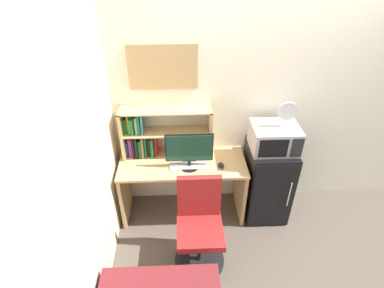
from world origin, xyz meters
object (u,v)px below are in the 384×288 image
(keyboard, at_px, (189,166))
(mini_fridge, at_px, (267,181))
(desk_chair, at_px, (199,229))
(monitor, at_px, (189,150))
(microwave, at_px, (274,138))
(desk_fan, at_px, (287,113))
(computer_mouse, at_px, (221,165))
(hutch_bookshelf, at_px, (152,133))
(wall_corkboard, at_px, (163,67))

(keyboard, bearing_deg, mini_fridge, 4.09)
(desk_chair, bearing_deg, monitor, 97.72)
(microwave, bearing_deg, keyboard, -175.71)
(keyboard, height_order, mini_fridge, mini_fridge)
(mini_fridge, xyz_separation_m, desk_fan, (0.08, -0.00, 0.86))
(mini_fridge, bearing_deg, keyboard, -175.91)
(monitor, distance_m, desk_fan, 1.02)
(mini_fridge, bearing_deg, microwave, 89.89)
(desk_fan, bearing_deg, mini_fridge, 177.77)
(desk_chair, bearing_deg, computer_mouse, 64.71)
(computer_mouse, height_order, desk_chair, desk_chair)
(keyboard, relative_size, computer_mouse, 3.81)
(desk_fan, xyz_separation_m, desk_chair, (-0.87, -0.61, -0.90))
(mini_fridge, height_order, desk_fan, desk_fan)
(monitor, xyz_separation_m, keyboard, (-0.01, -0.01, -0.20))
(hutch_bookshelf, distance_m, computer_mouse, 0.80)
(computer_mouse, xyz_separation_m, desk_chair, (-0.25, -0.54, -0.34))
(desk_fan, relative_size, wall_corkboard, 0.40)
(computer_mouse, height_order, wall_corkboard, wall_corkboard)
(hutch_bookshelf, bearing_deg, desk_chair, -60.16)
(monitor, relative_size, desk_fan, 1.79)
(computer_mouse, xyz_separation_m, mini_fridge, (0.54, 0.07, -0.30))
(monitor, height_order, keyboard, monitor)
(computer_mouse, bearing_deg, desk_chair, -115.29)
(monitor, distance_m, microwave, 0.87)
(monitor, height_order, desk_chair, monitor)
(mini_fridge, relative_size, desk_chair, 0.95)
(desk_fan, bearing_deg, computer_mouse, -173.60)
(mini_fridge, bearing_deg, monitor, -176.27)
(hutch_bookshelf, distance_m, keyboard, 0.52)
(computer_mouse, height_order, desk_fan, desk_fan)
(desk_chair, bearing_deg, mini_fridge, 37.62)
(wall_corkboard, bearing_deg, desk_chair, -70.73)
(microwave, xyz_separation_m, wall_corkboard, (-1.11, 0.28, 0.65))
(microwave, bearing_deg, monitor, -176.07)
(keyboard, bearing_deg, monitor, 44.82)
(keyboard, distance_m, wall_corkboard, 1.03)
(microwave, distance_m, desk_chair, 1.18)
(hutch_bookshelf, xyz_separation_m, keyboard, (0.38, -0.25, -0.26))
(monitor, relative_size, keyboard, 1.23)
(desk_fan, bearing_deg, wall_corkboard, 166.42)
(monitor, bearing_deg, desk_fan, 3.25)
(mini_fridge, height_order, microwave, microwave)
(monitor, height_order, wall_corkboard, wall_corkboard)
(computer_mouse, relative_size, microwave, 0.22)
(monitor, height_order, microwave, microwave)
(microwave, xyz_separation_m, desk_chair, (-0.79, -0.61, -0.62))
(monitor, distance_m, desk_chair, 0.77)
(hutch_bookshelf, bearing_deg, keyboard, -33.47)
(wall_corkboard, bearing_deg, mini_fridge, -14.34)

